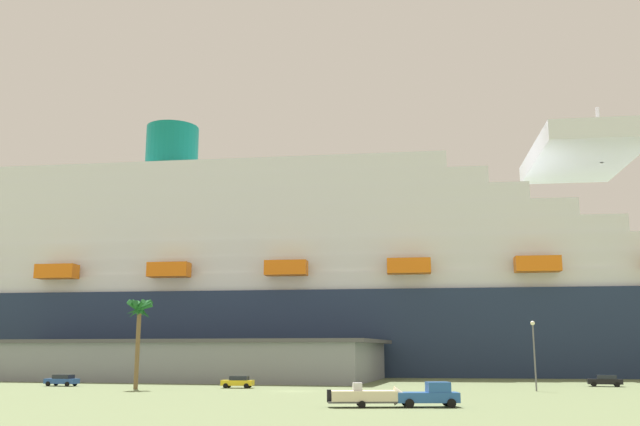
% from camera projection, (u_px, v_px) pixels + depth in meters
% --- Properties ---
extents(ground_plane, '(600.00, 600.00, 0.00)m').
position_uv_depth(ground_plane, '(335.00, 381.00, 114.28)').
color(ground_plane, '#66754C').
extents(cruise_ship, '(237.53, 44.52, 61.03)m').
position_uv_depth(cruise_ship, '(293.00, 290.00, 147.15)').
color(cruise_ship, '#1E2D4C').
rests_on(cruise_ship, ground_plane).
extents(terminal_building, '(71.37, 32.12, 6.68)m').
position_uv_depth(terminal_building, '(179.00, 360.00, 119.14)').
color(terminal_building, gray).
rests_on(terminal_building, ground_plane).
extents(pickup_truck, '(5.91, 3.29, 2.20)m').
position_uv_depth(pickup_truck, '(430.00, 395.00, 62.35)').
color(pickup_truck, '#2659A5').
rests_on(pickup_truck, ground_plane).
extents(small_boat_on_trailer, '(8.14, 3.38, 2.15)m').
position_uv_depth(small_boat_on_trailer, '(371.00, 396.00, 62.08)').
color(small_boat_on_trailer, '#595960').
rests_on(small_boat_on_trailer, ground_plane).
extents(palm_tree, '(3.77, 3.80, 11.71)m').
position_uv_depth(palm_tree, '(139.00, 316.00, 91.98)').
color(palm_tree, brown).
rests_on(palm_tree, ground_plane).
extents(street_lamp, '(0.56, 0.56, 8.64)m').
position_uv_depth(street_lamp, '(534.00, 346.00, 86.69)').
color(street_lamp, slate).
rests_on(street_lamp, ground_plane).
extents(parked_car_yellow_taxi, '(4.38, 2.24, 1.58)m').
position_uv_depth(parked_car_yellow_taxi, '(238.00, 382.00, 92.70)').
color(parked_car_yellow_taxi, yellow).
rests_on(parked_car_yellow_taxi, ground_plane).
extents(parked_car_red_hatchback, '(4.70, 2.44, 1.58)m').
position_uv_depth(parked_car_red_hatchback, '(155.00, 376.00, 111.15)').
color(parked_car_red_hatchback, red).
rests_on(parked_car_red_hatchback, ground_plane).
extents(parked_car_black_coupe, '(4.72, 2.45, 1.58)m').
position_uv_depth(parked_car_black_coupe, '(605.00, 380.00, 96.37)').
color(parked_car_black_coupe, black).
rests_on(parked_car_black_coupe, ground_plane).
extents(parked_car_blue_suv, '(4.83, 2.32, 1.58)m').
position_uv_depth(parked_car_blue_suv, '(62.00, 380.00, 97.69)').
color(parked_car_blue_suv, '#264C99').
rests_on(parked_car_blue_suv, ground_plane).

